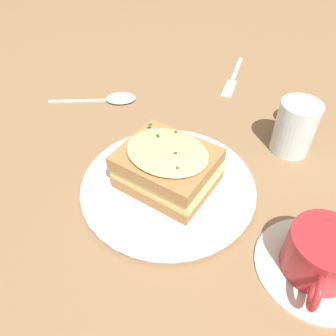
{
  "coord_description": "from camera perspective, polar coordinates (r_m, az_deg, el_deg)",
  "views": [
    {
      "loc": [
        0.22,
        0.27,
        0.38
      ],
      "look_at": [
        0.02,
        -0.0,
        0.05
      ],
      "focal_mm": 35.0,
      "sensor_mm": 36.0,
      "label": 1
    }
  ],
  "objects": [
    {
      "name": "spoon",
      "position": [
        0.71,
        -9.01,
        11.89
      ],
      "size": [
        0.17,
        0.12,
        0.01
      ],
      "rotation": [
        0.0,
        0.0,
        0.98
      ],
      "color": "silver",
      "rests_on": "ground_plane"
    },
    {
      "name": "ground_plane",
      "position": [
        0.52,
        1.95,
        -2.7
      ],
      "size": [
        2.4,
        2.4,
        0.0
      ],
      "primitive_type": "plane",
      "color": "olive"
    },
    {
      "name": "sandwich",
      "position": [
        0.47,
        -0.13,
        0.33
      ],
      "size": [
        0.15,
        0.16,
        0.07
      ],
      "rotation": [
        0.0,
        0.0,
        5.07
      ],
      "color": "#A37542",
      "rests_on": "dinner_plate"
    },
    {
      "name": "water_glass",
      "position": [
        0.59,
        21.24,
        6.59
      ],
      "size": [
        0.07,
        0.07,
        0.09
      ],
      "primitive_type": "cylinder",
      "color": "silver",
      "rests_on": "ground_plane"
    },
    {
      "name": "dinner_plate",
      "position": [
        0.5,
        -0.0,
        -2.99
      ],
      "size": [
        0.27,
        0.27,
        0.02
      ],
      "color": "white",
      "rests_on": "ground_plane"
    },
    {
      "name": "fork",
      "position": [
        0.78,
        11.12,
        14.78
      ],
      "size": [
        0.17,
        0.12,
        0.0
      ],
      "rotation": [
        0.0,
        0.0,
        5.32
      ],
      "color": "silver",
      "rests_on": "ground_plane"
    },
    {
      "name": "condiment_pot",
      "position": [
        0.67,
        21.94,
        8.53
      ],
      "size": [
        0.06,
        0.06,
        0.04
      ],
      "primitive_type": "cylinder",
      "color": "brown",
      "rests_on": "ground_plane"
    },
    {
      "name": "teacup_with_saucer",
      "position": [
        0.44,
        24.97,
        -13.79
      ],
      "size": [
        0.15,
        0.15,
        0.06
      ],
      "rotation": [
        0.0,
        0.0,
        0.49
      ],
      "color": "silver",
      "rests_on": "ground_plane"
    }
  ]
}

